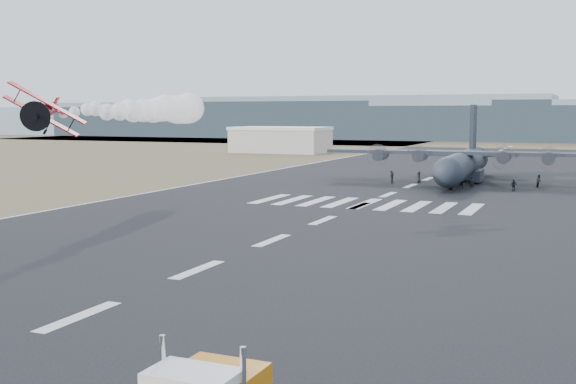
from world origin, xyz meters
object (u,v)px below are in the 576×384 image
Objects in this scene: aerobatic_biplane at (43,111)px; crew_e at (419,177)px; hangar_left at (281,139)px; crew_a at (442,179)px; crew_c at (392,178)px; crew_f at (462,182)px; crew_g at (472,183)px; crew_b at (539,181)px; crew_h at (391,177)px; crew_d at (514,185)px; transport_aircraft at (463,162)px.

crew_e is (14.02, 63.48, -9.67)m from aerobatic_biplane.
crew_a is at bearing -51.38° from hangar_left.
aerobatic_biplane is 3.44× the size of crew_c.
crew_e is (3.33, 2.90, 0.02)m from crew_c.
crew_f is 0.92× the size of crew_g.
crew_b is at bearing -176.30° from crew_a.
crew_a is 0.98× the size of crew_b.
crew_f is at bearing 58.76° from crew_h.
crew_e is at bearing 109.07° from crew_b.
crew_a is at bearing 118.29° from crew_g.
crew_g reaches higher than crew_e.
aerobatic_biplane is 3.52× the size of crew_f.
crew_b is (13.07, 1.83, 0.02)m from crew_a.
hangar_left is at bearing 65.40° from crew_b.
transport_aircraft is at bearing -90.32° from crew_d.
aerobatic_biplane is at bearing 71.89° from crew_f.
crew_e is (-5.86, -3.55, -2.16)m from transport_aircraft.
crew_c is at bearing 65.55° from aerobatic_biplane.
crew_g is at bearing 57.61° from crew_h.
transport_aircraft reaches higher than crew_a.
hangar_left is at bearing -88.21° from crew_d.
crew_e is at bearing 63.11° from aerobatic_biplane.
crew_b is at bearing -152.56° from crew_f.
aerobatic_biplane is 71.03m from crew_b.
hangar_left is 4.31× the size of aerobatic_biplane.
transport_aircraft is 23.27× the size of crew_h.
crew_a is 7.87m from crew_h.
crew_h is at bearing -11.65° from crew_a.
hangar_left reaches higher than crew_c.
crew_d is 0.94× the size of crew_e.
crew_d is at bearing -52.29° from transport_aircraft.
hangar_left is 93.97m from crew_f.
crew_b is 1.10× the size of crew_c.
hangar_left is 13.93× the size of crew_g.
crew_a is 1.02× the size of crew_h.
transport_aircraft is 11.93m from crew_b.
aerobatic_biplane is 62.28m from crew_c.
crew_h is at bearing -156.32° from transport_aircraft.
crew_d is (17.53, -3.64, -0.03)m from crew_c.
crew_c reaches higher than crew_d.
hangar_left is at bearing -49.18° from crew_f.
transport_aircraft is at bearing -56.97° from crew_c.
crew_f is 0.93× the size of crew_h.
crew_h reaches higher than crew_f.
aerobatic_biplane is 62.91m from crew_f.
crew_h is at bearing 112.33° from crew_b.
crew_c is at bearing 6.50° from crew_h.
crew_d is (10.31, -4.41, -0.09)m from crew_a.
crew_b is 20.89m from crew_h.
crew_b is 1.05× the size of crew_h.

